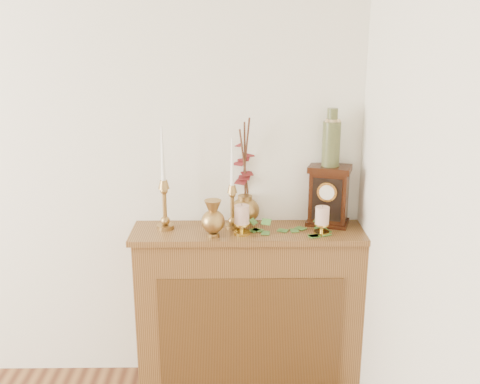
{
  "coord_description": "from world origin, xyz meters",
  "views": [
    {
      "loc": [
        1.32,
        -0.67,
        1.96
      ],
      "look_at": [
        1.35,
        2.05,
        1.15
      ],
      "focal_mm": 42.0,
      "sensor_mm": 36.0,
      "label": 1
    }
  ],
  "objects_px": {
    "candlestick_left": "(164,197)",
    "bud_vase": "(213,219)",
    "ginger_jar": "(244,174)",
    "mantel_clock": "(329,196)",
    "ceramic_vase": "(331,140)",
    "candlestick_center": "(232,199)"
  },
  "relations": [
    {
      "from": "candlestick_left",
      "to": "ginger_jar",
      "type": "xyz_separation_m",
      "value": [
        0.42,
        0.13,
        0.08
      ]
    },
    {
      "from": "candlestick_left",
      "to": "mantel_clock",
      "type": "relative_size",
      "value": 1.67
    },
    {
      "from": "mantel_clock",
      "to": "ceramic_vase",
      "type": "xyz_separation_m",
      "value": [
        0.0,
        0.0,
        0.3
      ]
    },
    {
      "from": "ginger_jar",
      "to": "mantel_clock",
      "type": "distance_m",
      "value": 0.47
    },
    {
      "from": "candlestick_center",
      "to": "ginger_jar",
      "type": "distance_m",
      "value": 0.17
    },
    {
      "from": "candlestick_left",
      "to": "bud_vase",
      "type": "xyz_separation_m",
      "value": [
        0.26,
        -0.12,
        -0.08
      ]
    },
    {
      "from": "candlestick_left",
      "to": "mantel_clock",
      "type": "xyz_separation_m",
      "value": [
        0.87,
        0.06,
        -0.02
      ]
    },
    {
      "from": "ginger_jar",
      "to": "mantel_clock",
      "type": "relative_size",
      "value": 1.8
    },
    {
      "from": "candlestick_left",
      "to": "bud_vase",
      "type": "distance_m",
      "value": 0.3
    },
    {
      "from": "bud_vase",
      "to": "ginger_jar",
      "type": "relative_size",
      "value": 0.33
    },
    {
      "from": "candlestick_left",
      "to": "mantel_clock",
      "type": "distance_m",
      "value": 0.87
    },
    {
      "from": "candlestick_left",
      "to": "mantel_clock",
      "type": "height_order",
      "value": "candlestick_left"
    },
    {
      "from": "mantel_clock",
      "to": "ceramic_vase",
      "type": "distance_m",
      "value": 0.3
    },
    {
      "from": "bud_vase",
      "to": "mantel_clock",
      "type": "xyz_separation_m",
      "value": [
        0.61,
        0.18,
        0.06
      ]
    },
    {
      "from": "bud_vase",
      "to": "ceramic_vase",
      "type": "relative_size",
      "value": 0.64
    },
    {
      "from": "candlestick_center",
      "to": "ceramic_vase",
      "type": "distance_m",
      "value": 0.6
    },
    {
      "from": "bud_vase",
      "to": "ceramic_vase",
      "type": "xyz_separation_m",
      "value": [
        0.61,
        0.18,
        0.36
      ]
    },
    {
      "from": "ginger_jar",
      "to": "ceramic_vase",
      "type": "height_order",
      "value": "ceramic_vase"
    },
    {
      "from": "bud_vase",
      "to": "ginger_jar",
      "type": "bearing_deg",
      "value": 56.92
    },
    {
      "from": "candlestick_left",
      "to": "bud_vase",
      "type": "height_order",
      "value": "candlestick_left"
    },
    {
      "from": "mantel_clock",
      "to": "ceramic_vase",
      "type": "height_order",
      "value": "ceramic_vase"
    },
    {
      "from": "candlestick_left",
      "to": "ceramic_vase",
      "type": "relative_size",
      "value": 1.8
    }
  ]
}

